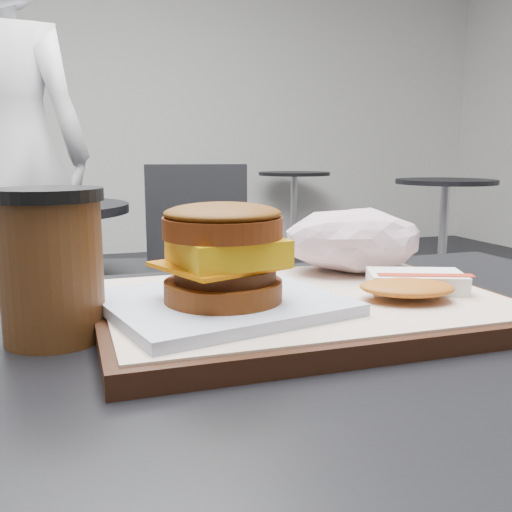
% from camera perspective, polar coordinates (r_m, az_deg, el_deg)
% --- Properties ---
extents(serving_tray, '(0.38, 0.28, 0.02)m').
position_cam_1_polar(serving_tray, '(0.54, 4.54, -4.99)').
color(serving_tray, black).
rests_on(serving_tray, customer_table).
extents(breakfast_sandwich, '(0.22, 0.21, 0.09)m').
position_cam_1_polar(breakfast_sandwich, '(0.48, -3.35, -0.93)').
color(breakfast_sandwich, silver).
rests_on(breakfast_sandwich, serving_tray).
extents(hash_brown, '(0.13, 0.12, 0.02)m').
position_cam_1_polar(hash_brown, '(0.56, 15.33, -2.72)').
color(hash_brown, white).
rests_on(hash_brown, serving_tray).
extents(crumpled_wrapper, '(0.16, 0.13, 0.07)m').
position_cam_1_polar(crumpled_wrapper, '(0.66, 9.74, 1.62)').
color(crumpled_wrapper, silver).
rests_on(crumpled_wrapper, serving_tray).
extents(coffee_cup, '(0.09, 0.09, 0.13)m').
position_cam_1_polar(coffee_cup, '(0.49, -19.77, -0.70)').
color(coffee_cup, '#452510').
rests_on(coffee_cup, customer_table).
extents(neighbor_table, '(0.70, 0.70, 0.75)m').
position_cam_1_polar(neighbor_table, '(2.12, -21.89, -0.62)').
color(neighbor_table, black).
rests_on(neighbor_table, ground).
extents(napkin, '(0.12, 0.12, 0.00)m').
position_cam_1_polar(napkin, '(2.01, -22.99, 4.57)').
color(napkin, white).
rests_on(napkin, neighbor_table).
extents(neighbor_chair, '(0.64, 0.49, 0.88)m').
position_cam_1_polar(neighbor_chair, '(2.28, -8.85, -0.28)').
color(neighbor_chair, '#A5A5AA').
rests_on(neighbor_chair, ground).
extents(patron, '(0.77, 0.63, 1.83)m').
position_cam_1_polar(patron, '(2.75, -23.05, 9.27)').
color(patron, silver).
rests_on(patron, ground).
extents(bg_table_near, '(0.66, 0.66, 0.75)m').
position_cam_1_polar(bg_table_near, '(4.04, 18.34, 4.63)').
color(bg_table_near, black).
rests_on(bg_table_near, ground).
extents(bg_table_far, '(0.66, 0.66, 0.75)m').
position_cam_1_polar(bg_table_far, '(5.33, 3.81, 6.36)').
color(bg_table_far, black).
rests_on(bg_table_far, ground).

